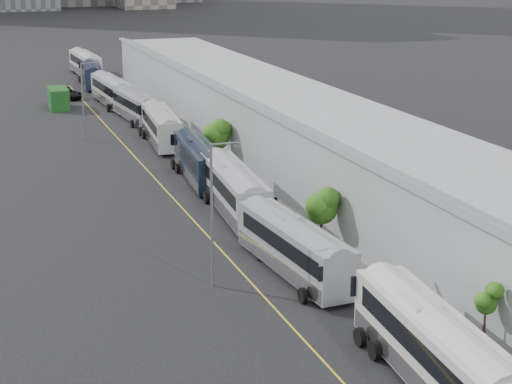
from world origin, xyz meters
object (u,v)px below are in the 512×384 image
bus_9 (92,76)px  street_lamp_near (214,205)px  bus_4 (234,194)px  bus_5 (199,164)px  bus_6 (161,129)px  shipping_container (58,98)px  suv (67,93)px  bus_7 (134,108)px  bus_10 (85,66)px  street_lamp_far (84,96)px  bus_3 (294,252)px  bus_8 (112,93)px  bus_2 (433,355)px

bus_9 → street_lamp_near: (-5.59, -84.29, 3.82)m
bus_4 → bus_5: 10.88m
bus_6 → shipping_container: size_ratio=2.44×
bus_5 → suv: bearing=101.4°
bus_6 → bus_7: (-0.04, 14.35, -0.10)m
street_lamp_near → bus_5: bearing=76.4°
shipping_container → bus_4: bearing=-80.9°
bus_4 → bus_7: bus_4 is taller
bus_10 → street_lamp_far: (-7.57, -50.18, 3.33)m
bus_4 → bus_9: bus_4 is taller
bus_5 → bus_7: size_ratio=1.03×
bus_4 → bus_6: bearing=93.4°
bus_5 → bus_3: bearing=-86.5°
suv → bus_4: bearing=-104.8°
bus_8 → bus_9: bearing=86.7°
bus_8 → shipping_container: size_ratio=2.47×
bus_6 → suv: bus_6 is taller
bus_5 → street_lamp_near: size_ratio=1.38×
bus_7 → shipping_container: (-7.98, 11.25, -0.15)m
bus_2 → shipping_container: bus_2 is taller
bus_10 → bus_9: bearing=-96.4°
bus_2 → suv: (-5.89, 90.50, -0.90)m
bus_2 → bus_9: bearing=94.7°
bus_3 → bus_5: (0.59, 25.03, -0.01)m
bus_9 → bus_8: bearing=-84.2°
bus_8 → shipping_container: (-7.22, -0.31, -0.28)m
bus_3 → bus_10: bearing=85.1°
bus_3 → bus_5: bus_3 is taller
bus_2 → street_lamp_far: 62.50m
bus_6 → bus_8: (-0.81, 25.91, 0.03)m
bus_6 → bus_8: bearing=96.7°
bus_9 → shipping_container: size_ratio=2.37×
bus_7 → bus_9: bearing=86.3°
bus_4 → bus_9: (-0.35, 69.98, -0.10)m
bus_5 → suv: bus_5 is taller
bus_7 → street_lamp_far: bearing=-132.7°
bus_6 → street_lamp_far: 9.47m
bus_4 → suv: bearing=99.6°
bus_6 → suv: bearing=105.1°
bus_2 → bus_3: bearing=97.1°
bus_7 → street_lamp_far: street_lamp_far is taller
bus_9 → bus_3: bearing=-84.1°
shipping_container → bus_3: bearing=-83.0°
bus_5 → suv: size_ratio=2.24×
bus_10 → street_lamp_near: street_lamp_near is taller
bus_3 → street_lamp_far: bearing=93.9°
street_lamp_far → bus_6: bearing=-31.4°
bus_2 → bus_4: 30.41m
bus_2 → bus_7: bearing=94.3°
bus_2 → bus_8: size_ratio=1.03×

